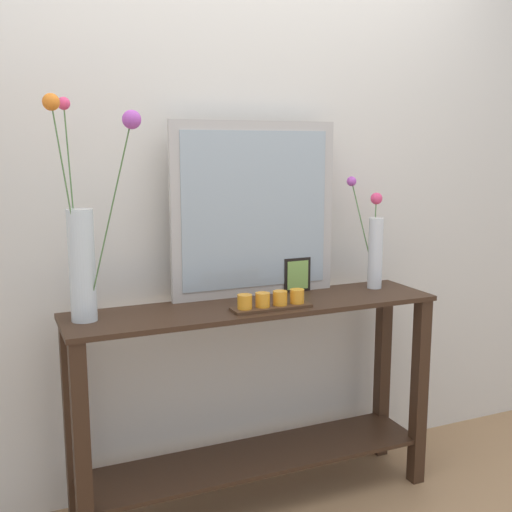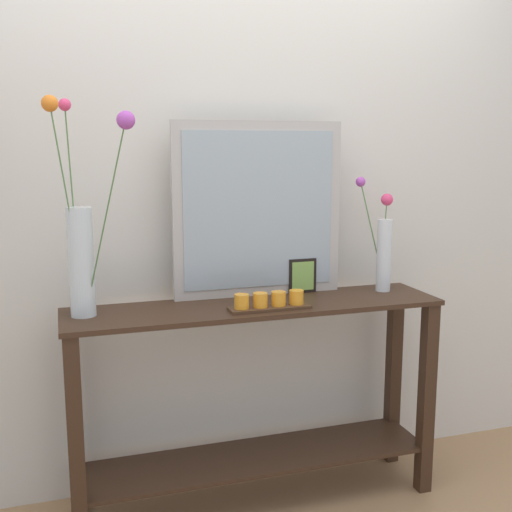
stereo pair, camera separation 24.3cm
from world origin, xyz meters
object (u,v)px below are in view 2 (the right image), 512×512
vase_right (383,246)px  candle_tray (269,302)px  mirror_leaning (259,210)px  picture_frame_small (302,276)px  console_table (256,386)px  tall_vase_left (82,243)px

vase_right → candle_tray: (-0.57, -0.16, -0.17)m
mirror_leaning → candle_tray: bearing=-97.7°
picture_frame_small → console_table: bearing=-152.5°
console_table → mirror_leaning: (0.06, 0.14, 0.70)m
tall_vase_left → picture_frame_small: 0.93m
picture_frame_small → tall_vase_left: bearing=-173.1°
console_table → vase_right: bearing=6.6°
mirror_leaning → picture_frame_small: (0.19, -0.01, -0.29)m
tall_vase_left → picture_frame_small: (0.90, 0.11, -0.20)m
mirror_leaning → tall_vase_left: 0.73m
console_table → tall_vase_left: size_ratio=1.90×
tall_vase_left → picture_frame_small: tall_vase_left is taller
mirror_leaning → vase_right: 0.57m
mirror_leaning → picture_frame_small: bearing=-4.4°
console_table → picture_frame_small: size_ratio=10.21×
mirror_leaning → candle_tray: (-0.03, -0.23, -0.33)m
mirror_leaning → vase_right: mirror_leaning is taller
console_table → mirror_leaning: 0.72m
mirror_leaning → candle_tray: 0.41m
vase_right → mirror_leaning: bearing=172.0°
candle_tray → tall_vase_left: bearing=170.8°
mirror_leaning → candle_tray: size_ratio=2.27×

